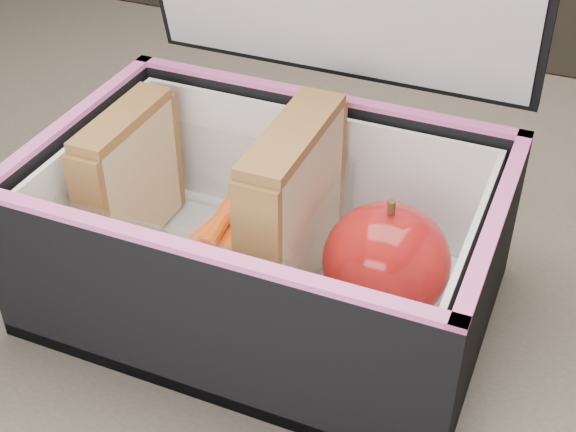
# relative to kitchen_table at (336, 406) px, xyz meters

# --- Properties ---
(kitchen_table) EXTENTS (1.20, 0.80, 0.75)m
(kitchen_table) POSITION_rel_kitchen_table_xyz_m (0.00, 0.00, 0.00)
(kitchen_table) COLOR #665B4E
(kitchen_table) RESTS_ON ground
(lunch_bag) EXTENTS (0.28, 0.22, 0.28)m
(lunch_bag) POSITION_rel_kitchen_table_xyz_m (-0.05, -0.00, 0.15)
(lunch_bag) COLOR black
(lunch_bag) RESTS_ON kitchen_table
(plastic_tub) EXTENTS (0.16, 0.11, 0.07)m
(plastic_tub) POSITION_rel_kitchen_table_xyz_m (-0.09, 0.00, 0.14)
(plastic_tub) COLOR white
(plastic_tub) RESTS_ON lunch_bag
(sandwich_left) EXTENTS (0.02, 0.09, 0.10)m
(sandwich_left) POSITION_rel_kitchen_table_xyz_m (-0.15, 0.00, 0.15)
(sandwich_left) COLOR tan
(sandwich_left) RESTS_ON plastic_tub
(sandwich_right) EXTENTS (0.03, 0.10, 0.11)m
(sandwich_right) POSITION_rel_kitchen_table_xyz_m (-0.04, 0.00, 0.16)
(sandwich_right) COLOR tan
(sandwich_right) RESTS_ON plastic_tub
(carrot_sticks) EXTENTS (0.05, 0.14, 0.03)m
(carrot_sticks) POSITION_rel_kitchen_table_xyz_m (-0.09, 0.01, 0.12)
(carrot_sticks) COLOR #FF4004
(carrot_sticks) RESTS_ON plastic_tub
(paper_napkin) EXTENTS (0.08, 0.08, 0.01)m
(paper_napkin) POSITION_rel_kitchen_table_xyz_m (0.02, -0.01, 0.11)
(paper_napkin) COLOR white
(paper_napkin) RESTS_ON lunch_bag
(red_apple) EXTENTS (0.09, 0.09, 0.08)m
(red_apple) POSITION_rel_kitchen_table_xyz_m (0.03, -0.00, 0.15)
(red_apple) COLOR maroon
(red_apple) RESTS_ON paper_napkin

